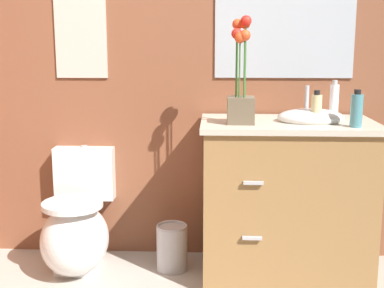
% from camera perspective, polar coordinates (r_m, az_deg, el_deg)
% --- Properties ---
extents(wall_back, '(4.38, 0.05, 2.50)m').
position_cam_1_polar(wall_back, '(3.15, 4.75, 9.95)').
color(wall_back, brown).
rests_on(wall_back, ground_plane).
extents(toilet, '(0.38, 0.59, 0.69)m').
position_cam_1_polar(toilet, '(3.15, -12.37, -9.03)').
color(toilet, white).
rests_on(toilet, ground_plane).
extents(vanity_cabinet, '(0.94, 0.56, 1.07)m').
position_cam_1_polar(vanity_cabinet, '(2.97, 10.16, -5.82)').
color(vanity_cabinet, '#9E7242').
rests_on(vanity_cabinet, ground_plane).
extents(flower_vase, '(0.14, 0.14, 0.55)m').
position_cam_1_polar(flower_vase, '(2.75, 5.33, 6.13)').
color(flower_vase, brown).
rests_on(flower_vase, vanity_cabinet).
extents(soap_bottle, '(0.05, 0.05, 0.21)m').
position_cam_1_polar(soap_bottle, '(3.01, 15.14, 4.51)').
color(soap_bottle, white).
rests_on(soap_bottle, vanity_cabinet).
extents(lotion_bottle, '(0.06, 0.06, 0.19)m').
position_cam_1_polar(lotion_bottle, '(2.76, 17.41, 3.54)').
color(lotion_bottle, teal).
rests_on(lotion_bottle, vanity_cabinet).
extents(hand_wash_bottle, '(0.06, 0.06, 0.17)m').
position_cam_1_polar(hand_wash_bottle, '(2.83, 13.33, 3.78)').
color(hand_wash_bottle, beige).
rests_on(hand_wash_bottle, vanity_cabinet).
extents(trash_bin, '(0.18, 0.18, 0.27)m').
position_cam_1_polar(trash_bin, '(3.11, -2.18, -11.10)').
color(trash_bin, '#B7B7BC').
rests_on(trash_bin, ground_plane).
extents(wall_poster, '(0.30, 0.01, 0.52)m').
position_cam_1_polar(wall_poster, '(3.21, -11.98, 11.63)').
color(wall_poster, beige).
extents(wall_mirror, '(0.80, 0.01, 0.70)m').
position_cam_1_polar(wall_mirror, '(3.14, 10.06, 13.47)').
color(wall_mirror, '#B2BCC6').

